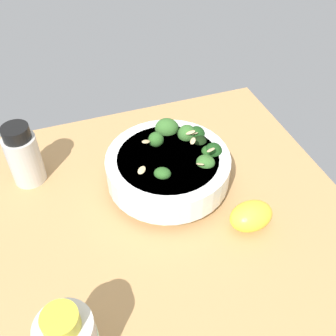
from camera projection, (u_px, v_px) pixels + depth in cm
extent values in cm
cube|color=tan|center=(174.00, 213.00, 68.43)|extent=(57.99, 57.99, 3.76)
cylinder|color=white|center=(168.00, 181.00, 70.25)|extent=(11.65, 11.65, 1.61)
cylinder|color=white|center=(168.00, 168.00, 68.01)|extent=(21.19, 21.19, 4.84)
cylinder|color=silver|center=(168.00, 159.00, 66.62)|extent=(17.24, 17.24, 0.80)
cylinder|color=#3C7A32|center=(154.00, 146.00, 69.29)|extent=(1.73, 1.70, 1.41)
ellipsoid|color=#2D6023|center=(154.00, 140.00, 68.28)|extent=(3.78, 3.95, 3.74)
cylinder|color=#589D47|center=(186.00, 142.00, 71.59)|extent=(1.53, 1.53, 1.66)
ellipsoid|color=#386B2B|center=(187.00, 134.00, 70.31)|extent=(5.18, 4.82, 4.04)
cylinder|color=#3C7A32|center=(163.00, 180.00, 64.54)|extent=(1.52, 1.45, 1.81)
ellipsoid|color=#2D6023|center=(162.00, 174.00, 63.47)|extent=(4.27, 4.13, 3.06)
cylinder|color=#4A8F3C|center=(208.00, 157.00, 68.58)|extent=(1.38, 1.35, 0.99)
ellipsoid|color=#23511C|center=(209.00, 152.00, 67.77)|extent=(3.20, 3.61, 2.92)
cylinder|color=#3C7A32|center=(196.00, 141.00, 72.06)|extent=(1.66, 1.63, 1.68)
ellipsoid|color=#194216|center=(196.00, 135.00, 70.95)|extent=(5.25, 4.35, 4.75)
cylinder|color=#589D47|center=(167.00, 136.00, 72.95)|extent=(2.08, 1.95, 1.56)
ellipsoid|color=#386B2B|center=(167.00, 128.00, 71.74)|extent=(5.29, 5.19, 5.33)
cylinder|color=#589D47|center=(199.00, 149.00, 70.84)|extent=(1.40, 1.58, 1.79)
ellipsoid|color=black|center=(200.00, 142.00, 69.73)|extent=(3.97, 3.41, 3.20)
cylinder|color=#3C7A32|center=(205.00, 169.00, 66.32)|extent=(1.36, 1.38, 1.37)
ellipsoid|color=#386B2B|center=(206.00, 163.00, 65.40)|extent=(4.44, 4.29, 3.12)
cylinder|color=#4A8F3C|center=(213.00, 157.00, 68.68)|extent=(1.83, 1.80, 1.22)
ellipsoid|color=#194216|center=(213.00, 151.00, 67.69)|extent=(4.55, 5.35, 4.72)
ellipsoid|color=#DBBC84|center=(211.00, 150.00, 64.09)|extent=(1.77, 2.08, 0.98)
ellipsoid|color=#DBBC84|center=(193.00, 141.00, 65.51)|extent=(2.06, 1.68, 0.78)
ellipsoid|color=#DBBC84|center=(200.00, 164.00, 64.11)|extent=(1.81, 1.45, 1.36)
ellipsoid|color=#DBBC84|center=(193.00, 134.00, 69.37)|extent=(1.77, 2.00, 1.41)
ellipsoid|color=#DBBC84|center=(190.00, 132.00, 68.30)|extent=(1.73, 2.02, 1.09)
ellipsoid|color=#DBBC84|center=(142.00, 170.00, 60.96)|extent=(2.00, 2.02, 0.69)
ellipsoid|color=#DBBC84|center=(146.00, 142.00, 66.87)|extent=(1.76, 2.04, 0.95)
ellipsoid|color=yellow|center=(251.00, 216.00, 62.68)|extent=(5.99, 7.81, 4.45)
cylinder|color=beige|center=(25.00, 159.00, 68.65)|extent=(5.65, 5.65, 9.34)
cylinder|color=black|center=(16.00, 133.00, 64.62)|extent=(4.58, 4.58, 2.32)
cylinder|color=gold|center=(61.00, 322.00, 41.18)|extent=(4.07, 4.07, 2.15)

